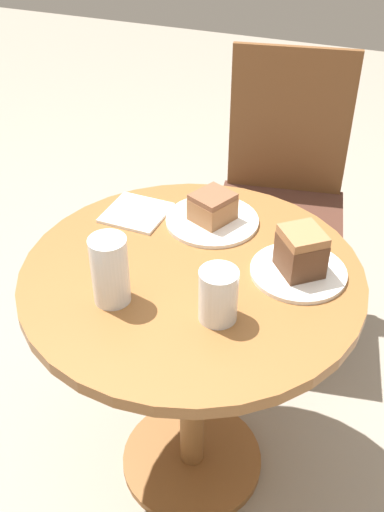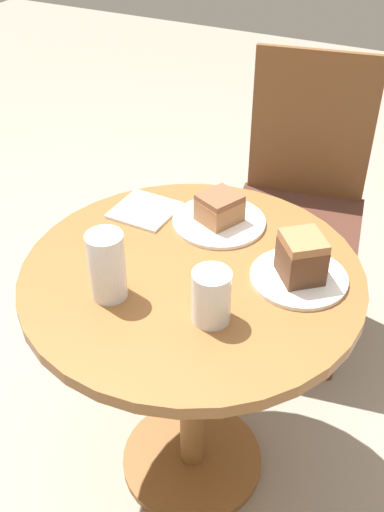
# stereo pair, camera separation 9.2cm
# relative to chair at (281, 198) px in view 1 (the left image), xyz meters

# --- Properties ---
(ground_plane) EXTENTS (8.00, 8.00, 0.00)m
(ground_plane) POSITION_rel_chair_xyz_m (-0.04, -0.72, -0.50)
(ground_plane) COLOR gray
(table) EXTENTS (0.77, 0.77, 0.72)m
(table) POSITION_rel_chair_xyz_m (-0.04, -0.72, 0.04)
(table) COLOR brown
(table) RESTS_ON ground_plane
(chair) EXTENTS (0.48, 0.48, 0.96)m
(chair) POSITION_rel_chair_xyz_m (0.00, 0.00, 0.00)
(chair) COLOR brown
(chair) RESTS_ON ground_plane
(plate_near) EXTENTS (0.23, 0.23, 0.01)m
(plate_near) POSITION_rel_chair_xyz_m (-0.06, -0.52, 0.22)
(plate_near) COLOR white
(plate_near) RESTS_ON table
(plate_far) EXTENTS (0.21, 0.21, 0.01)m
(plate_far) POSITION_rel_chair_xyz_m (0.19, -0.65, 0.22)
(plate_far) COLOR white
(plate_far) RESTS_ON table
(cake_slice_near) EXTENTS (0.12, 0.12, 0.07)m
(cake_slice_near) POSITION_rel_chair_xyz_m (-0.06, -0.52, 0.26)
(cake_slice_near) COLOR #9E6B42
(cake_slice_near) RESTS_ON plate_near
(cake_slice_far) EXTENTS (0.12, 0.13, 0.10)m
(cake_slice_far) POSITION_rel_chair_xyz_m (0.19, -0.65, 0.27)
(cake_slice_far) COLOR brown
(cake_slice_far) RESTS_ON plate_far
(glass_lemonade) EXTENTS (0.08, 0.08, 0.15)m
(glass_lemonade) POSITION_rel_chair_xyz_m (-0.16, -0.87, 0.28)
(glass_lemonade) COLOR silver
(glass_lemonade) RESTS_ON table
(glass_water) EXTENTS (0.08, 0.08, 0.12)m
(glass_water) POSITION_rel_chair_xyz_m (0.07, -0.84, 0.26)
(glass_water) COLOR silver
(glass_water) RESTS_ON table
(napkin_stack) EXTENTS (0.15, 0.15, 0.01)m
(napkin_stack) POSITION_rel_chair_xyz_m (-0.25, -0.56, 0.22)
(napkin_stack) COLOR white
(napkin_stack) RESTS_ON table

